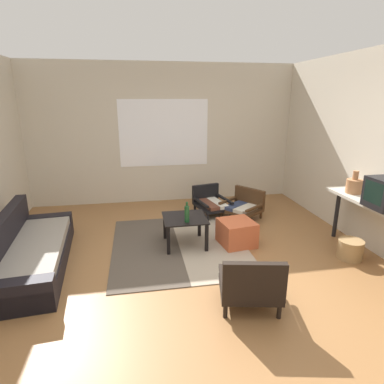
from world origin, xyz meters
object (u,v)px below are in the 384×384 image
object	(u,v)px
wicker_basket	(350,249)
couch	(29,252)
armchair_striped_foreground	(251,285)
ottoman_orange	(237,233)
armchair_corner	(244,205)
clay_vase	(354,185)
glass_bottle	(187,214)
console_shelf	(378,211)
coffee_table	(185,223)
armchair_by_window	(211,202)

from	to	relation	value
wicker_basket	couch	bearing A→B (deg)	173.22
armchair_striped_foreground	ottoman_orange	distance (m)	1.47
armchair_striped_foreground	armchair_corner	distance (m)	2.59
couch	ottoman_orange	bearing A→B (deg)	3.73
armchair_striped_foreground	clay_vase	xyz separation A→B (m)	(1.88, 1.15, 0.62)
armchair_corner	glass_bottle	xyz separation A→B (m)	(-1.20, -1.10, 0.32)
armchair_corner	console_shelf	size ratio (longest dim) A/B	0.49
armchair_corner	couch	bearing A→B (deg)	-159.16
armchair_striped_foreground	console_shelf	distance (m)	2.04
armchair_striped_foreground	ottoman_orange	bearing A→B (deg)	77.63
armchair_striped_foreground	glass_bottle	xyz separation A→B (m)	(-0.42, 1.37, 0.28)
armchair_striped_foreground	ottoman_orange	world-z (taller)	armchair_striped_foreground
armchair_corner	ottoman_orange	world-z (taller)	armchair_corner
ottoman_orange	glass_bottle	bearing A→B (deg)	-175.34
armchair_striped_foreground	clay_vase	world-z (taller)	clay_vase
glass_bottle	coffee_table	bearing A→B (deg)	91.55
couch	armchair_by_window	world-z (taller)	couch
armchair_corner	clay_vase	size ratio (longest dim) A/B	2.60
armchair_striped_foreground	glass_bottle	distance (m)	1.46
armchair_corner	ottoman_orange	distance (m)	1.14
armchair_corner	glass_bottle	bearing A→B (deg)	-137.37
wicker_basket	console_shelf	bearing A→B (deg)	-26.52
clay_vase	glass_bottle	size ratio (longest dim) A/B	1.10
armchair_by_window	console_shelf	world-z (taller)	console_shelf
couch	armchair_corner	world-z (taller)	couch
couch	coffee_table	world-z (taller)	couch
glass_bottle	console_shelf	bearing A→B (deg)	-17.26
coffee_table	armchair_by_window	distance (m)	1.40
clay_vase	wicker_basket	size ratio (longest dim) A/B	0.98
coffee_table	armchair_striped_foreground	bearing A→B (deg)	-74.53
ottoman_orange	clay_vase	world-z (taller)	clay_vase
couch	glass_bottle	world-z (taller)	glass_bottle
armchair_corner	glass_bottle	world-z (taller)	glass_bottle
couch	glass_bottle	xyz separation A→B (m)	(2.01, 0.12, 0.33)
coffee_table	wicker_basket	bearing A→B (deg)	-20.37
couch	armchair_by_window	size ratio (longest dim) A/B	2.81
couch	console_shelf	world-z (taller)	console_shelf
coffee_table	armchair_by_window	xyz separation A→B (m)	(0.67, 1.23, -0.13)
coffee_table	armchair_striped_foreground	distance (m)	1.60
ottoman_orange	coffee_table	bearing A→B (deg)	171.65
armchair_striped_foreground	wicker_basket	world-z (taller)	armchair_striped_foreground
armchair_corner	wicker_basket	size ratio (longest dim) A/B	2.55
armchair_by_window	clay_vase	bearing A→B (deg)	-44.67
armchair_by_window	armchair_corner	xyz separation A→B (m)	(0.54, -0.29, 0.00)
console_shelf	clay_vase	size ratio (longest dim) A/B	5.36
wicker_basket	armchair_by_window	bearing A→B (deg)	125.38
couch	coffee_table	bearing A→B (deg)	8.16
couch	armchair_striped_foreground	size ratio (longest dim) A/B	3.02
armchair_striped_foreground	glass_bottle	world-z (taller)	glass_bottle
console_shelf	glass_bottle	world-z (taller)	console_shelf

